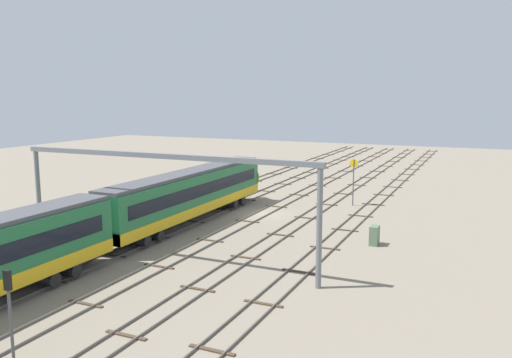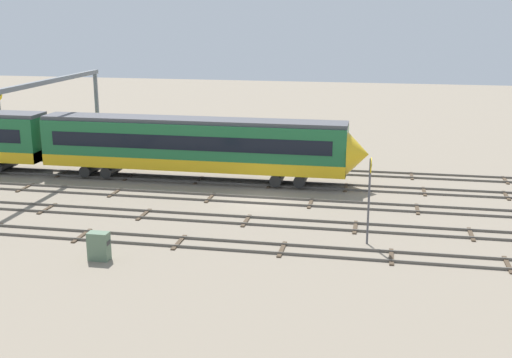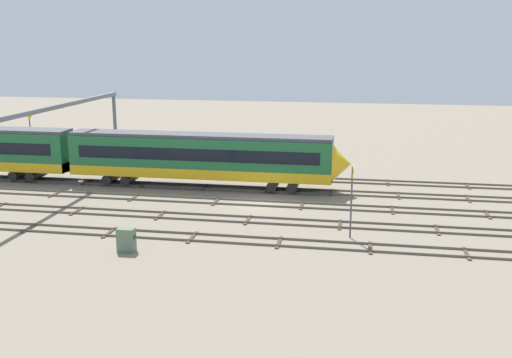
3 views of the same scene
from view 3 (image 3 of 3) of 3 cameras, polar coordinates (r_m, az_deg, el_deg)
The scene contains 10 objects.
ground_plane at distance 49.27m, azimuth 0.22°, elevation -2.40°, with size 160.41×160.41×0.00m, color gray.
track_near_foreground at distance 40.59m, azimuth -2.02°, elevation -5.80°, with size 144.41×2.40×0.16m.
track_second_near at distance 44.89m, azimuth -0.79°, elevation -3.89°, with size 144.41×2.40×0.16m.
track_middle at distance 49.25m, azimuth 0.22°, elevation -2.32°, with size 144.41×2.40×0.16m.
track_with_train at distance 53.66m, azimuth 1.06°, elevation -1.01°, with size 144.41×2.40×0.16m.
track_far_background at distance 58.10m, azimuth 1.77°, elevation 0.11°, with size 144.41×2.40×0.16m.
overhead_gantry at distance 53.86m, azimuth -18.25°, elevation 5.07°, with size 0.40×23.73×7.88m.
speed_sign_near_foreground at distance 68.17m, azimuth -20.76°, elevation 4.42°, with size 0.14×0.93×5.92m.
speed_sign_mid_trackside at distance 40.70m, azimuth 9.16°, elevation -1.19°, with size 0.14×0.90×5.08m.
relay_cabinet at distance 39.22m, azimuth -12.30°, elevation -5.72°, with size 1.14×0.65×1.55m.
Camera 3 is at (8.07, -46.72, 13.40)m, focal length 41.84 mm.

